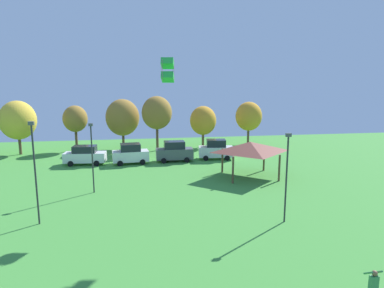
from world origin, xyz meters
The scene contains 16 objects.
person_standing_mid_field centered at (6.74, 13.63, 1.02)m, with size 0.52×0.52×1.80m.
kite_flying_5 centered at (-0.53, 27.45, 10.33)m, with size 1.09×1.18×1.80m.
parked_car_leftmost centered at (-8.95, 42.38, 1.10)m, with size 4.83×2.31×2.22m.
parked_car_second_from_left centered at (-3.71, 41.97, 1.17)m, with size 4.31×2.41×2.38m.
parked_car_third_from_left centered at (1.52, 42.31, 1.21)m, with size 4.44×1.97×2.47m.
parked_car_rightmost_in_row centered at (6.76, 42.69, 1.21)m, with size 4.43×2.35×2.48m.
park_pavilion centered at (8.29, 34.32, 3.08)m, with size 5.99×5.27×3.60m.
light_post_0 centered at (-6.71, 31.54, 3.43)m, with size 0.36×0.20×6.06m.
light_post_2 centered at (-9.58, 25.19, 3.90)m, with size 0.36×0.20×6.98m.
light_post_3 centered at (6.97, 22.88, 3.48)m, with size 0.36×0.20×6.16m.
treeline_tree_1 centered at (-18.27, 49.63, 4.57)m, with size 4.64×4.64×7.13m.
treeline_tree_2 centered at (-11.30, 51.12, 4.46)m, with size 3.34×3.34×6.33m.
treeline_tree_3 centered at (-4.86, 51.23, 4.55)m, with size 4.71×4.71×7.16m.
treeline_tree_4 centered at (-0.11, 49.37, 5.29)m, with size 4.17×4.17×7.61m.
treeline_tree_5 centered at (6.71, 50.94, 3.93)m, with size 3.85×3.85×6.07m.
treeline_tree_6 centered at (14.03, 52.04, 4.33)m, with size 4.02×4.02×6.56m.
Camera 1 is at (-2.84, 1.97, 9.45)m, focal length 32.00 mm.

